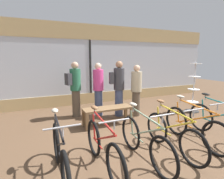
{
  "coord_description": "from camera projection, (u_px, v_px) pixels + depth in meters",
  "views": [
    {
      "loc": [
        -2.07,
        -3.11,
        1.87
      ],
      "look_at": [
        0.0,
        1.59,
        0.95
      ],
      "focal_mm": 28.0,
      "sensor_mm": 36.0,
      "label": 1
    }
  ],
  "objects": [
    {
      "name": "customer_mid_floor",
      "position": [
        118.0,
        87.0,
        5.62
      ],
      "size": [
        0.54,
        0.42,
        1.79
      ],
      "color": "#424C6B",
      "rests_on": "ground_plane"
    },
    {
      "name": "ground_plane",
      "position": [
        140.0,
        142.0,
        3.95
      ],
      "size": [
        24.0,
        24.0,
        0.0
      ],
      "primitive_type": "plane",
      "color": "brown"
    },
    {
      "name": "bicycle_center_right",
      "position": [
        172.0,
        134.0,
        3.47
      ],
      "size": [
        0.46,
        1.68,
        1.02
      ],
      "color": "black",
      "rests_on": "ground_plane"
    },
    {
      "name": "bicycle_right",
      "position": [
        194.0,
        127.0,
        3.83
      ],
      "size": [
        0.46,
        1.77,
        1.03
      ],
      "color": "black",
      "rests_on": "ground_plane"
    },
    {
      "name": "bicycle_far_left",
      "position": [
        60.0,
        155.0,
        2.69
      ],
      "size": [
        0.46,
        1.77,
        1.04
      ],
      "color": "black",
      "rests_on": "ground_plane"
    },
    {
      "name": "customer_by_window",
      "position": [
        98.0,
        88.0,
        5.69
      ],
      "size": [
        0.48,
        0.48,
        1.73
      ],
      "color": "#424C6B",
      "rests_on": "ground_plane"
    },
    {
      "name": "bicycle_far_right",
      "position": [
        220.0,
        123.0,
        4.06
      ],
      "size": [
        0.46,
        1.78,
        1.04
      ],
      "color": "black",
      "rests_on": "ground_plane"
    },
    {
      "name": "customer_near_bench",
      "position": [
        75.0,
        87.0,
        5.55
      ],
      "size": [
        0.55,
        0.43,
        1.77
      ],
      "color": "brown",
      "rests_on": "ground_plane"
    },
    {
      "name": "bicycle_left",
      "position": [
        103.0,
        148.0,
        2.93
      ],
      "size": [
        0.46,
        1.72,
        1.03
      ],
      "color": "black",
      "rests_on": "ground_plane"
    },
    {
      "name": "bicycle_center_left",
      "position": [
        144.0,
        141.0,
        3.16
      ],
      "size": [
        0.46,
        1.7,
        1.03
      ],
      "color": "black",
      "rests_on": "ground_plane"
    },
    {
      "name": "display_bench",
      "position": [
        108.0,
        111.0,
        4.91
      ],
      "size": [
        1.4,
        0.44,
        0.51
      ],
      "color": "brown",
      "rests_on": "ground_plane"
    },
    {
      "name": "accessory_rack",
      "position": [
        193.0,
        91.0,
        6.11
      ],
      "size": [
        0.48,
        0.48,
        1.79
      ],
      "color": "#333333",
      "rests_on": "ground_plane"
    },
    {
      "name": "shop_back_wall",
      "position": [
        90.0,
        64.0,
        7.09
      ],
      "size": [
        12.0,
        0.08,
        3.2
      ],
      "color": "tan",
      "rests_on": "ground_plane"
    },
    {
      "name": "customer_near_rack",
      "position": [
        136.0,
        90.0,
        5.65
      ],
      "size": [
        0.38,
        0.38,
        1.66
      ],
      "color": "brown",
      "rests_on": "ground_plane"
    }
  ]
}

